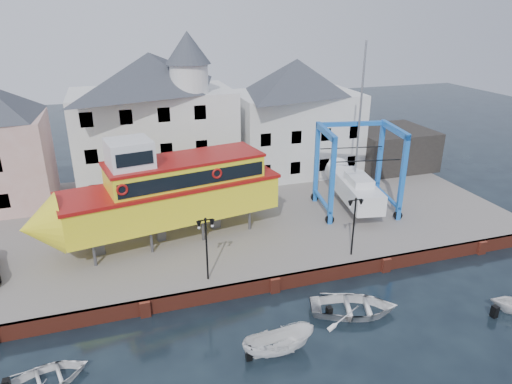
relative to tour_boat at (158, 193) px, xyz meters
name	(u,v)px	position (x,y,z in m)	size (l,w,h in m)	color
ground	(275,292)	(6.12, -7.37, -4.63)	(140.00, 140.00, 0.00)	black
hardstanding	(230,215)	(6.12, 3.63, -4.13)	(44.00, 22.00, 1.00)	slate
quay_wall	(274,284)	(6.12, -7.27, -4.13)	(44.00, 0.47, 1.00)	maroon
building_white_main	(155,120)	(1.25, 11.02, 2.71)	(14.00, 8.30, 14.00)	white
building_white_right	(295,117)	(15.12, 11.62, 1.97)	(12.00, 8.00, 11.20)	white
shed_dark	(389,148)	(25.12, 9.63, -1.63)	(8.00, 7.00, 4.00)	black
lamp_post_left	(206,233)	(2.12, -6.17, -0.46)	(1.12, 0.32, 4.20)	black
lamp_post_right	(355,212)	(12.12, -6.17, -0.46)	(1.12, 0.32, 4.20)	black
tour_boat	(158,193)	(0.00, 0.00, 0.00)	(18.14, 7.28, 7.70)	#59595E
travel_lift	(353,181)	(16.17, 1.27, -1.38)	(7.05, 9.19, 13.49)	#116FB6
motorboat_a	(278,353)	(4.40, -12.66, -4.63)	(1.47, 3.90, 1.50)	white
motorboat_b	(353,313)	(9.80, -10.82, -4.63)	(3.65, 5.11, 1.06)	white
motorboat_d	(46,384)	(-6.92, -11.28, -4.63)	(2.90, 4.07, 0.84)	white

